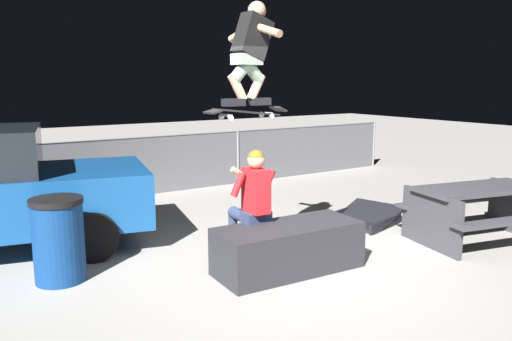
% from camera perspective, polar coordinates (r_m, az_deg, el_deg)
% --- Properties ---
extents(ground_plane, '(40.00, 40.00, 0.00)m').
position_cam_1_polar(ground_plane, '(5.99, 4.80, -10.90)').
color(ground_plane, gray).
extents(ledge_box_main, '(1.71, 0.78, 0.54)m').
position_cam_1_polar(ledge_box_main, '(5.84, 3.64, -8.63)').
color(ledge_box_main, '#28282D').
rests_on(ledge_box_main, ground).
extents(person_sitting_on_ledge, '(0.59, 0.76, 1.37)m').
position_cam_1_polar(person_sitting_on_ledge, '(5.91, -0.54, -3.31)').
color(person_sitting_on_ledge, '#2D3856').
rests_on(person_sitting_on_ledge, ground).
extents(skateboard, '(1.03, 0.28, 0.13)m').
position_cam_1_polar(skateboard, '(5.66, -1.02, 6.53)').
color(skateboard, black).
extents(skater_airborne, '(0.63, 0.89, 1.12)m').
position_cam_1_polar(skater_airborne, '(5.69, -0.58, 13.47)').
color(skater_airborne, black).
extents(kicker_ramp, '(1.19, 1.09, 0.31)m').
position_cam_1_polar(kicker_ramp, '(7.99, 12.13, -5.31)').
color(kicker_ramp, black).
rests_on(kicker_ramp, ground).
extents(picnic_table_back, '(1.95, 1.68, 0.75)m').
position_cam_1_polar(picnic_table_back, '(7.44, 23.60, -3.53)').
color(picnic_table_back, '#38383D').
rests_on(picnic_table_back, ground).
extents(trash_bin, '(0.56, 0.56, 0.92)m').
position_cam_1_polar(trash_bin, '(5.89, -21.21, -7.22)').
color(trash_bin, navy).
rests_on(trash_bin, ground).
extents(fence_back, '(12.05, 0.05, 1.12)m').
position_cam_1_polar(fence_back, '(9.77, -12.09, 0.80)').
color(fence_back, slate).
rests_on(fence_back, ground).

